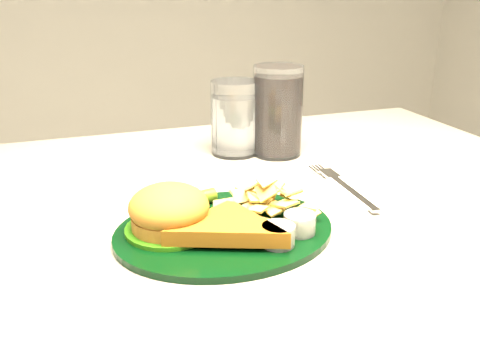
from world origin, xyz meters
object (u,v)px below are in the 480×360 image
at_px(fork_napkin, 351,191).
at_px(dinner_plate, 224,211).
at_px(cola_glass, 278,111).
at_px(water_glass, 235,118).

bearing_deg(fork_napkin, dinner_plate, -161.66).
bearing_deg(cola_glass, fork_napkin, -82.71).
height_order(dinner_plate, fork_napkin, dinner_plate).
bearing_deg(water_glass, fork_napkin, -68.23).
bearing_deg(cola_glass, water_glass, 156.63).
xyz_separation_m(dinner_plate, fork_napkin, (0.21, 0.06, -0.02)).
bearing_deg(cola_glass, dinner_plate, -124.50).
xyz_separation_m(dinner_plate, cola_glass, (0.18, 0.27, 0.05)).
relative_size(water_glass, fork_napkin, 0.77).
relative_size(dinner_plate, fork_napkin, 1.62).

